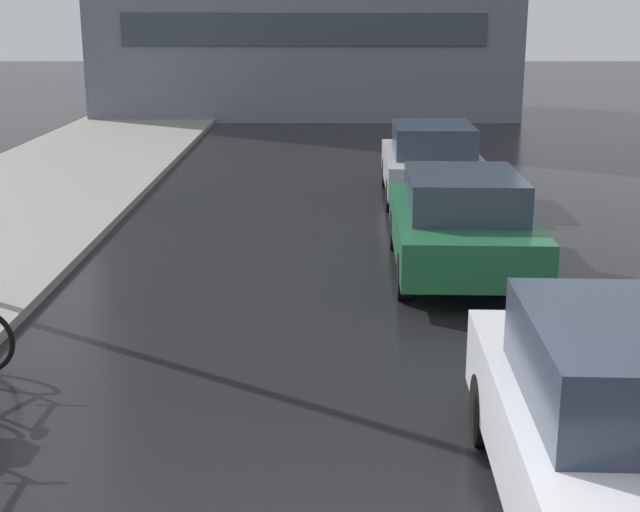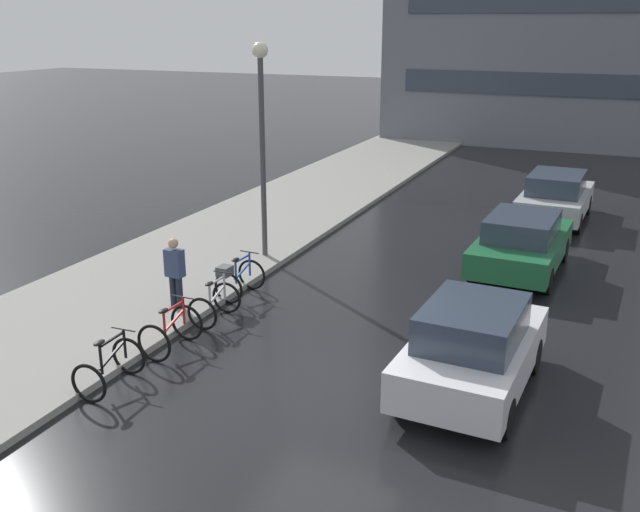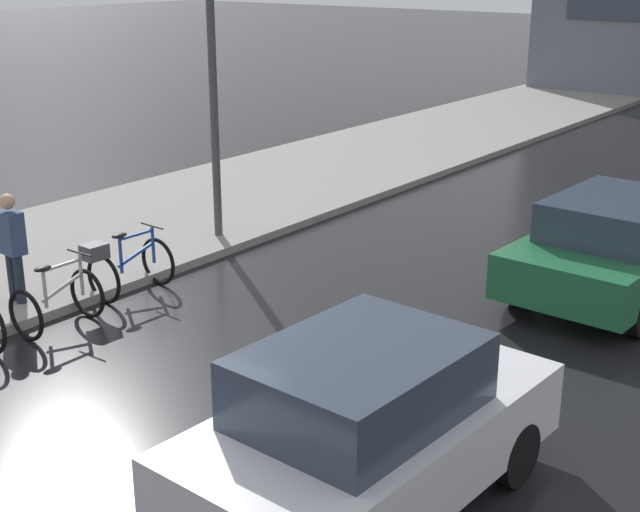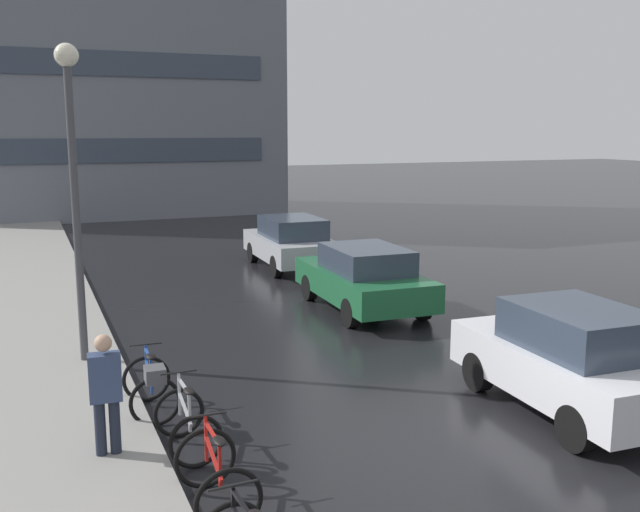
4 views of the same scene
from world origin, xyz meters
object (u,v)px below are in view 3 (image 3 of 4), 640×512
object	(u,v)px
bicycle_third	(57,301)
car_green	(617,244)
pedestrian	(12,246)
bicycle_farthest	(124,264)
car_white	(367,427)
streetlamp	(211,26)

from	to	relation	value
bicycle_third	car_green	distance (m)	8.05
car_green	pedestrian	distance (m)	8.72
bicycle_third	bicycle_farthest	size ratio (longest dim) A/B	0.79
bicycle_third	car_green	world-z (taller)	car_green
car_white	pedestrian	distance (m)	6.74
bicycle_farthest	pedestrian	bearing A→B (deg)	-120.67
bicycle_third	streetlamp	distance (m)	5.39
bicycle_third	pedestrian	world-z (taller)	pedestrian
car_white	car_green	world-z (taller)	car_white
bicycle_farthest	streetlamp	distance (m)	4.31
bicycle_farthest	car_white	size ratio (longest dim) A/B	0.35
bicycle_farthest	streetlamp	bearing A→B (deg)	104.84
bicycle_farthest	pedestrian	xyz separation A→B (m)	(-0.77, -1.30, 0.47)
car_green	streetlamp	xyz separation A→B (m)	(-6.46, -1.74, 2.94)
car_white	streetlamp	xyz separation A→B (m)	(-6.64, 4.99, 2.89)
bicycle_third	car_white	size ratio (longest dim) A/B	0.27
bicycle_farthest	streetlamp	size ratio (longest dim) A/B	0.24
car_white	car_green	size ratio (longest dim) A/B	0.90
car_white	bicycle_third	bearing A→B (deg)	171.36
bicycle_third	pedestrian	xyz separation A→B (m)	(-1.00, 0.06, 0.57)
bicycle_third	pedestrian	bearing A→B (deg)	176.87
bicycle_third	bicycle_farthest	world-z (taller)	bicycle_farthest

